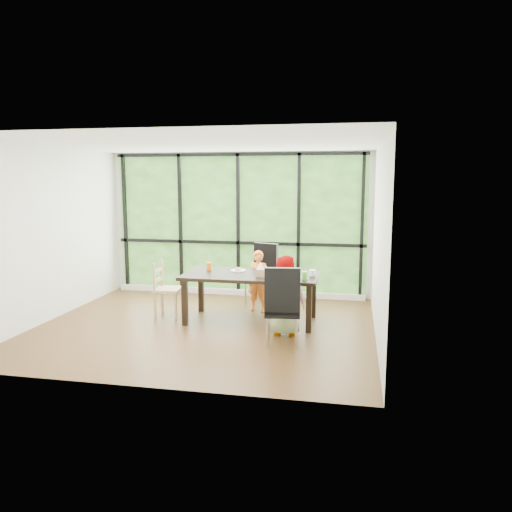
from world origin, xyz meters
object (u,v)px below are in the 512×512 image
object	(u,v)px
plate_near	(284,278)
dining_table	(251,298)
chair_interior_leather	(282,305)
child_toddler	(258,281)
chair_end_beech	(169,289)
tissue_box	(261,273)
plate_far	(238,271)
white_mug	(312,273)
green_cup	(305,276)
child_older	(285,295)
chair_window_leather	(260,275)
orange_cup	(209,266)

from	to	relation	value
plate_near	dining_table	bearing A→B (deg)	156.74
dining_table	plate_near	world-z (taller)	plate_near
chair_interior_leather	child_toddler	world-z (taller)	chair_interior_leather
child_toddler	chair_end_beech	bearing A→B (deg)	-149.67
chair_interior_leather	tissue_box	distance (m)	0.99
plate_far	white_mug	distance (m)	1.21
plate_far	tissue_box	xyz separation A→B (m)	(0.44, -0.37, 0.05)
white_mug	plate_near	bearing A→B (deg)	-145.47
plate_far	plate_near	size ratio (longest dim) A/B	1.11
green_cup	tissue_box	bearing A→B (deg)	168.43
plate_far	green_cup	world-z (taller)	green_cup
green_cup	child_toddler	bearing A→B (deg)	133.34
plate_far	chair_interior_leather	bearing A→B (deg)	-53.63
dining_table	tissue_box	bearing A→B (deg)	-41.44
chair_end_beech	child_older	size ratio (longest dim) A/B	0.79
child_older	tissue_box	world-z (taller)	child_older
green_cup	chair_window_leather	bearing A→B (deg)	124.33
orange_cup	tissue_box	world-z (taller)	orange_cup
white_mug	chair_interior_leather	bearing A→B (deg)	-106.58
dining_table	chair_interior_leather	size ratio (longest dim) A/B	1.92
green_cup	tissue_box	size ratio (longest dim) A/B	0.94
dining_table	orange_cup	xyz separation A→B (m)	(-0.73, 0.20, 0.44)
plate_far	green_cup	distance (m)	1.23
white_mug	tissue_box	world-z (taller)	tissue_box
chair_interior_leather	child_older	world-z (taller)	child_older
chair_window_leather	tissue_box	xyz separation A→B (m)	(0.23, -1.18, 0.27)
chair_end_beech	white_mug	distance (m)	2.32
plate_near	child_older	bearing A→B (deg)	-79.24
chair_window_leather	green_cup	xyz separation A→B (m)	(0.90, -1.32, 0.27)
plate_near	orange_cup	world-z (taller)	orange_cup
chair_interior_leather	plate_far	xyz separation A→B (m)	(-0.89, 1.21, 0.22)
dining_table	plate_near	distance (m)	0.71
orange_cup	white_mug	size ratio (longest dim) A/B	1.32
chair_end_beech	plate_far	world-z (taller)	chair_end_beech
dining_table	child_toddler	size ratio (longest dim) A/B	2.01
plate_near	orange_cup	bearing A→B (deg)	161.34
child_older	chair_interior_leather	bearing A→B (deg)	91.22
dining_table	chair_window_leather	size ratio (longest dim) A/B	1.92
child_toddler	orange_cup	size ratio (longest dim) A/B	8.38
plate_far	orange_cup	size ratio (longest dim) A/B	1.95
chair_window_leather	plate_near	xyz separation A→B (m)	(0.59, -1.26, 0.22)
chair_interior_leather	child_toddler	size ratio (longest dim) A/B	1.05
plate_far	plate_near	xyz separation A→B (m)	(0.80, -0.45, -0.00)
dining_table	orange_cup	size ratio (longest dim) A/B	16.87
chair_interior_leather	child_toddler	bearing A→B (deg)	-75.86
chair_window_leather	chair_end_beech	distance (m)	1.66
chair_window_leather	chair_end_beech	size ratio (longest dim) A/B	1.20
child_older	plate_near	xyz separation A→B (m)	(-0.06, 0.33, 0.18)
plate_far	chair_window_leather	bearing A→B (deg)	75.38
child_older	orange_cup	bearing A→B (deg)	-31.52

